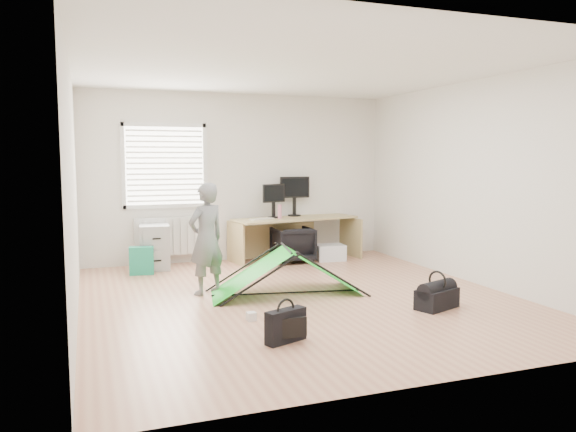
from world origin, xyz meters
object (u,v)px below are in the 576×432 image
object	(u,v)px
monitor_right	(294,202)
monitor_left	(273,206)
kite	(287,271)
laptop_bag	(286,326)
filing_cabinet	(155,247)
desk	(295,239)
person	(206,239)
storage_crate	(330,253)
office_chair	(293,245)
duffel_bag	(437,299)
thermos	(280,212)

from	to	relation	value
monitor_right	monitor_left	bearing A→B (deg)	-156.26
kite	monitor_left	bearing A→B (deg)	86.32
kite	laptop_bag	size ratio (longest dim) A/B	4.54
filing_cabinet	monitor_left	distance (m)	1.99
desk	monitor_left	size ratio (longest dim) A/B	4.85
person	laptop_bag	size ratio (longest dim) A/B	3.38
desk	storage_crate	world-z (taller)	desk
person	laptop_bag	world-z (taller)	person
desk	filing_cabinet	bearing A→B (deg)	169.68
filing_cabinet	monitor_right	world-z (taller)	monitor_right
storage_crate	laptop_bag	bearing A→B (deg)	-119.73
office_chair	storage_crate	distance (m)	0.64
storage_crate	laptop_bag	xyz separation A→B (m)	(-2.05, -3.59, 0.02)
monitor_left	person	world-z (taller)	person
desk	person	distance (m)	2.60
desk	filing_cabinet	world-z (taller)	desk
desk	filing_cabinet	xyz separation A→B (m)	(-2.26, 0.04, -0.01)
monitor_right	office_chair	world-z (taller)	monitor_right
duffel_bag	filing_cabinet	bearing A→B (deg)	107.81
monitor_left	laptop_bag	world-z (taller)	monitor_left
monitor_right	duffel_bag	world-z (taller)	monitor_right
desk	filing_cabinet	distance (m)	2.26
office_chair	person	xyz separation A→B (m)	(-1.73, -1.63, 0.41)
monitor_right	laptop_bag	bearing A→B (deg)	-109.90
monitor_right	office_chair	xyz separation A→B (m)	(-0.18, -0.41, -0.66)
thermos	laptop_bag	size ratio (longest dim) A/B	0.56
office_chair	laptop_bag	xyz separation A→B (m)	(-1.43, -3.67, -0.13)
person	desk	bearing A→B (deg)	-161.10
filing_cabinet	kite	size ratio (longest dim) A/B	0.36
desk	monitor_right	xyz separation A→B (m)	(0.07, 0.24, 0.59)
thermos	duffel_bag	bearing A→B (deg)	-77.56
thermos	storage_crate	size ratio (longest dim) A/B	0.49
thermos	person	bearing A→B (deg)	-131.64
thermos	filing_cabinet	bearing A→B (deg)	177.22
monitor_left	kite	world-z (taller)	monitor_left
filing_cabinet	kite	world-z (taller)	filing_cabinet
desk	person	size ratio (longest dim) A/B	1.49
monitor_right	laptop_bag	size ratio (longest dim) A/B	1.24
thermos	laptop_bag	distance (m)	4.04
office_chair	person	size ratio (longest dim) A/B	0.45
duffel_bag	person	bearing A→B (deg)	125.19
filing_cabinet	monitor_left	xyz separation A→B (m)	(1.91, 0.02, 0.56)
office_chair	storage_crate	bearing A→B (deg)	174.05
desk	person	bearing A→B (deg)	-144.97
kite	filing_cabinet	bearing A→B (deg)	132.29
kite	storage_crate	bearing A→B (deg)	63.53
office_chair	duffel_bag	size ratio (longest dim) A/B	1.22
thermos	storage_crate	distance (m)	1.07
storage_crate	filing_cabinet	bearing A→B (deg)	173.97
office_chair	monitor_left	bearing A→B (deg)	-42.61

